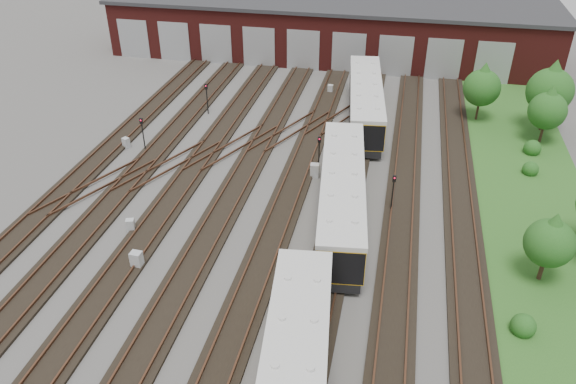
# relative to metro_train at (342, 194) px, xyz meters

# --- Properties ---
(ground) EXTENTS (120.00, 120.00, 0.00)m
(ground) POSITION_rel_metro_train_xyz_m (-6.00, -5.76, -1.97)
(ground) COLOR #484643
(ground) RESTS_ON ground
(track_network) EXTENTS (30.40, 70.00, 0.33)m
(track_network) POSITION_rel_metro_train_xyz_m (-6.17, -5.17, -1.86)
(track_network) COLOR black
(track_network) RESTS_ON ground
(maintenance_shed) EXTENTS (51.00, 12.50, 6.35)m
(maintenance_shed) POSITION_rel_metro_train_xyz_m (-6.01, 34.22, 1.24)
(maintenance_shed) COLOR #501614
(maintenance_shed) RESTS_ON ground
(grass_verge) EXTENTS (8.00, 55.00, 0.05)m
(grass_verge) POSITION_rel_metro_train_xyz_m (13.00, 4.24, -1.94)
(grass_verge) COLOR #25531B
(grass_verge) RESTS_ON ground
(metro_train) EXTENTS (4.55, 47.67, 3.19)m
(metro_train) POSITION_rel_metro_train_xyz_m (0.00, 0.00, 0.00)
(metro_train) COLOR black
(metro_train) RESTS_ON ground
(signal_mast_0) EXTENTS (0.27, 0.25, 2.89)m
(signal_mast_0) POSITION_rel_metro_train_xyz_m (-17.04, 6.47, -0.10)
(signal_mast_0) COLOR black
(signal_mast_0) RESTS_ON ground
(signal_mast_1) EXTENTS (0.27, 0.25, 2.94)m
(signal_mast_1) POSITION_rel_metro_train_xyz_m (-14.40, 14.56, -0.07)
(signal_mast_1) COLOR black
(signal_mast_1) RESTS_ON ground
(signal_mast_2) EXTENTS (0.25, 0.24, 3.00)m
(signal_mast_2) POSITION_rel_metro_train_xyz_m (-2.52, 5.97, -0.05)
(signal_mast_2) COLOR black
(signal_mast_2) RESTS_ON ground
(signal_mast_3) EXTENTS (0.24, 0.22, 2.82)m
(signal_mast_3) POSITION_rel_metro_train_xyz_m (3.25, 1.68, -0.16)
(signal_mast_3) COLOR black
(signal_mast_3) RESTS_ON ground
(relay_cabinet_0) EXTENTS (0.64, 0.58, 0.88)m
(relay_cabinet_0) POSITION_rel_metro_train_xyz_m (-13.20, -4.23, -1.53)
(relay_cabinet_0) COLOR #ACAFB1
(relay_cabinet_0) RESTS_ON ground
(relay_cabinet_1) EXTENTS (0.66, 0.62, 0.88)m
(relay_cabinet_1) POSITION_rel_metro_train_xyz_m (-18.77, 6.61, -1.52)
(relay_cabinet_1) COLOR #ACAFB1
(relay_cabinet_1) RESTS_ON ground
(relay_cabinet_2) EXTENTS (0.68, 0.58, 1.09)m
(relay_cabinet_2) POSITION_rel_metro_train_xyz_m (-11.19, -7.56, -1.42)
(relay_cabinet_2) COLOR #ACAFB1
(relay_cabinet_2) RESTS_ON ground
(relay_cabinet_3) EXTENTS (0.54, 0.46, 0.85)m
(relay_cabinet_3) POSITION_rel_metro_train_xyz_m (-3.99, 22.06, -1.54)
(relay_cabinet_3) COLOR #ACAFB1
(relay_cabinet_3) RESTS_ON ground
(relay_cabinet_4) EXTENTS (0.69, 0.59, 1.08)m
(relay_cabinet_4) POSITION_rel_metro_train_xyz_m (-2.69, 5.18, -1.42)
(relay_cabinet_4) COLOR #ACAFB1
(relay_cabinet_4) RESTS_ON ground
(tree_0) EXTENTS (3.26, 3.26, 5.41)m
(tree_0) POSITION_rel_metro_train_xyz_m (10.00, 18.47, 1.51)
(tree_0) COLOR #332217
(tree_0) RESTS_ON ground
(tree_1) EXTENTS (3.07, 3.07, 5.09)m
(tree_1) POSITION_rel_metro_train_xyz_m (14.93, 14.81, 1.31)
(tree_1) COLOR #332217
(tree_1) RESTS_ON ground
(tree_2) EXTENTS (3.87, 3.87, 6.42)m
(tree_2) POSITION_rel_metro_train_xyz_m (15.37, 17.37, 2.16)
(tree_2) COLOR #332217
(tree_2) RESTS_ON ground
(tree_3) EXTENTS (2.79, 2.79, 4.62)m
(tree_3) POSITION_rel_metro_train_xyz_m (12.07, -3.69, 1.00)
(tree_3) COLOR #332217
(tree_3) RESTS_ON ground
(bush_0) EXTENTS (1.30, 1.30, 1.30)m
(bush_0) POSITION_rel_metro_train_xyz_m (10.53, -8.28, -1.32)
(bush_0) COLOR #164D16
(bush_0) RESTS_ON ground
(bush_1) EXTENTS (1.21, 1.21, 1.21)m
(bush_1) POSITION_rel_metro_train_xyz_m (13.34, 9.04, -1.36)
(bush_1) COLOR #164D16
(bush_1) RESTS_ON ground
(bush_2) EXTENTS (1.38, 1.38, 1.38)m
(bush_2) POSITION_rel_metro_train_xyz_m (13.97, 12.58, -1.28)
(bush_2) COLOR #164D16
(bush_2) RESTS_ON ground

